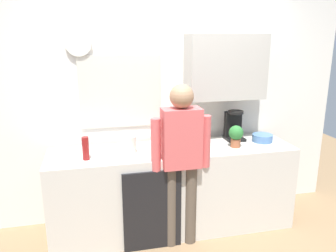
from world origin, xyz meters
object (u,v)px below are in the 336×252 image
bottle_dark_sauce (195,140)px  potted_plant (236,135)px  bottle_red_vinegar (86,148)px  person_at_sink (181,154)px  bottle_amber_beer (202,135)px  coffee_maker (234,126)px  mixing_bowl (262,138)px  cup_white_mug (172,139)px  bottle_clear_soda (198,138)px  storage_canister (129,145)px  dish_soap (185,144)px

bottle_dark_sauce → potted_plant: size_ratio=0.78×
bottle_red_vinegar → person_at_sink: size_ratio=0.14×
bottle_amber_beer → bottle_dark_sauce: (-0.10, -0.07, -0.03)m
coffee_maker → person_at_sink: (-0.74, -0.47, -0.09)m
coffee_maker → bottle_red_vinegar: size_ratio=1.50×
bottle_red_vinegar → bottle_amber_beer: size_ratio=0.96×
mixing_bowl → person_at_sink: (-1.01, -0.32, 0.01)m
cup_white_mug → mixing_bowl: size_ratio=0.43×
bottle_clear_soda → storage_canister: bottle_clear_soda is taller
bottle_amber_beer → storage_canister: bottle_amber_beer is taller
mixing_bowl → coffee_maker: bearing=150.8°
coffee_maker → person_at_sink: 0.88m
bottle_dark_sauce → mixing_bowl: size_ratio=0.82×
bottle_dark_sauce → person_at_sink: 0.35m
bottle_red_vinegar → cup_white_mug: size_ratio=2.32×
coffee_maker → bottle_clear_soda: (-0.52, -0.31, -0.01)m
bottle_red_vinegar → person_at_sink: (0.87, -0.19, -0.06)m
storage_canister → person_at_sink: bearing=-32.5°
bottle_red_vinegar → bottle_dark_sauce: (1.08, 0.08, -0.02)m
coffee_maker → person_at_sink: size_ratio=0.21×
bottle_dark_sauce → person_at_sink: bearing=-129.0°
coffee_maker → bottle_red_vinegar: (-1.60, -0.29, -0.04)m
coffee_maker → cup_white_mug: (-0.71, 0.00, -0.10)m
mixing_bowl → dish_soap: dish_soap is taller
dish_soap → cup_white_mug: bearing=102.3°
bottle_red_vinegar → mixing_bowl: (1.88, 0.13, -0.07)m
coffee_maker → bottle_red_vinegar: coffee_maker is taller
dish_soap → person_at_sink: person_at_sink is taller
coffee_maker → storage_canister: 1.20m
bottle_clear_soda → person_at_sink: (-0.21, -0.16, -0.09)m
cup_white_mug → dish_soap: 0.29m
dish_soap → bottle_dark_sauce: bearing=31.4°
cup_white_mug → potted_plant: (0.62, -0.26, 0.08)m
cup_white_mug → person_at_sink: bearing=-93.4°
cup_white_mug → dish_soap: (0.06, -0.29, 0.03)m
bottle_dark_sauce → cup_white_mug: bottle_dark_sauce is taller
bottle_clear_soda → dish_soap: (-0.12, 0.03, -0.06)m
storage_canister → person_at_sink: person_at_sink is taller
bottle_red_vinegar → bottle_dark_sauce: bearing=4.1°
bottle_clear_soda → bottle_dark_sauce: (0.00, 0.11, -0.05)m
dish_soap → bottle_clear_soda: bearing=-14.2°
cup_white_mug → bottle_clear_soda: bearing=-59.8°
potted_plant → bottle_amber_beer: bearing=158.6°
bottle_amber_beer → person_at_sink: person_at_sink is taller
cup_white_mug → storage_canister: storage_canister is taller
potted_plant → person_at_sink: 0.68m
bottle_red_vinegar → bottle_clear_soda: (1.08, -0.03, 0.03)m
coffee_maker → storage_canister: bearing=-171.0°
bottle_amber_beer → coffee_maker: bearing=17.6°
coffee_maker → bottle_clear_soda: coffee_maker is taller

